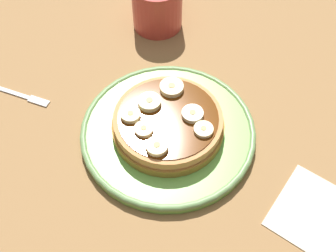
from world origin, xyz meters
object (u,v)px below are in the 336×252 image
object	(u,v)px
coffee_mug	(158,4)
banana_slice_2	(172,88)
banana_slice_4	(157,147)
banana_slice_5	(202,132)
pancake_stack	(169,122)
banana_slice_6	(192,114)
banana_slice_3	(144,129)
fork	(18,94)
plate	(168,131)
banana_slice_1	(131,115)
banana_slice_0	(149,102)
napkin	(318,215)

from	to	relation	value
coffee_mug	banana_slice_2	bearing A→B (deg)	-146.77
banana_slice_4	banana_slice_2	bearing A→B (deg)	15.84
coffee_mug	banana_slice_5	bearing A→B (deg)	-140.29
pancake_stack	banana_slice_6	xyz separation A→B (cm)	(1.52, -2.97, 1.88)
banana_slice_3	banana_slice_5	world-z (taller)	same
banana_slice_6	fork	xyz separation A→B (cm)	(-5.75, 28.28, -4.55)
plate	banana_slice_5	distance (cm)	6.71
banana_slice_2	banana_slice_3	xyz separation A→B (cm)	(-8.48, 0.07, -0.12)
banana_slice_2	pancake_stack	bearing A→B (deg)	-157.86
banana_slice_1	coffee_mug	xyz separation A→B (cm)	(24.36, 8.35, -0.47)
plate	banana_slice_5	size ratio (longest dim) A/B	9.54
plate	banana_slice_6	world-z (taller)	banana_slice_6
banana_slice_3	plate	bearing A→B (deg)	-27.37
fork	banana_slice_2	bearing A→B (deg)	-69.42
banana_slice_0	banana_slice_5	xyz separation A→B (cm)	(-1.23, -8.93, -0.13)
banana_slice_4	fork	distance (cm)	26.78
pancake_stack	fork	world-z (taller)	pancake_stack
plate	banana_slice_4	distance (cm)	6.77
banana_slice_6	napkin	size ratio (longest dim) A/B	0.28
pancake_stack	banana_slice_5	size ratio (longest dim) A/B	6.14
banana_slice_3	banana_slice_6	bearing A→B (deg)	-42.16
plate	banana_slice_4	size ratio (longest dim) A/B	8.60
coffee_mug	fork	size ratio (longest dim) A/B	0.95
banana_slice_1	banana_slice_5	bearing A→B (deg)	-79.05
banana_slice_0	fork	xyz separation A→B (cm)	(-4.86, 21.83, -4.61)
banana_slice_0	banana_slice_1	xyz separation A→B (cm)	(-3.21, 1.30, -0.06)
plate	coffee_mug	distance (cm)	25.84
banana_slice_0	banana_slice_3	xyz separation A→B (cm)	(-4.53, -1.54, -0.12)
coffee_mug	napkin	size ratio (longest dim) A/B	1.13
banana_slice_3	banana_slice_4	xyz separation A→B (cm)	(-1.74, -2.97, 0.09)
pancake_stack	banana_slice_0	world-z (taller)	banana_slice_0
plate	banana_slice_6	bearing A→B (deg)	-59.82
banana_slice_6	fork	bearing A→B (deg)	101.49
banana_slice_6	pancake_stack	bearing A→B (deg)	117.14
plate	banana_slice_3	xyz separation A→B (cm)	(-3.67, 1.90, 3.84)
banana_slice_3	coffee_mug	bearing A→B (deg)	23.56
banana_slice_6	coffee_mug	xyz separation A→B (cm)	(20.26, 16.10, -0.46)
banana_slice_3	banana_slice_4	bearing A→B (deg)	-120.34
pancake_stack	banana_slice_4	xyz separation A→B (cm)	(-5.64, -1.03, 1.91)
banana_slice_3	coffee_mug	xyz separation A→B (cm)	(25.68, 11.19, -0.40)
napkin	banana_slice_5	bearing A→B (deg)	82.70
banana_slice_0	napkin	bearing A→B (deg)	-97.49
banana_slice_4	coffee_mug	distance (cm)	30.86
banana_slice_4	banana_slice_5	distance (cm)	6.70
banana_slice_2	fork	distance (cm)	25.47
banana_slice_5	banana_slice_6	distance (cm)	3.26
pancake_stack	banana_slice_2	bearing A→B (deg)	22.14
banana_slice_0	banana_slice_4	world-z (taller)	same
plate	fork	size ratio (longest dim) A/B	2.00
banana_slice_6	banana_slice_1	bearing A→B (deg)	117.88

